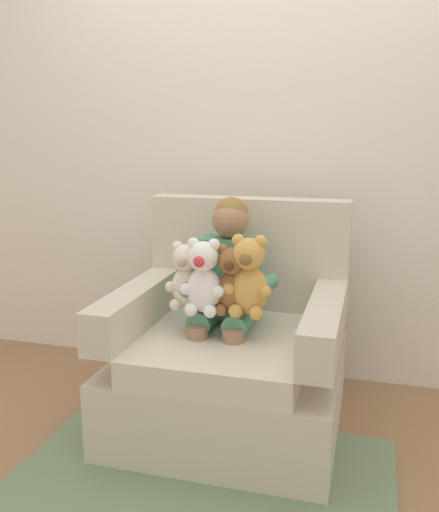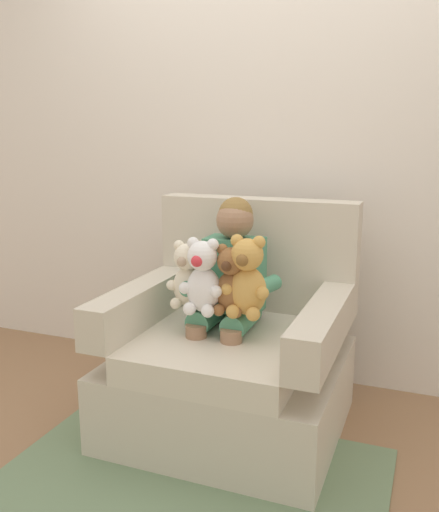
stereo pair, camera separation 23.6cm
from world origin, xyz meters
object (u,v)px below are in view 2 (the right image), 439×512
Objects in this scene: seated_child at (230,280)px; plush_cream at (188,277)px; plush_white at (203,278)px; armchair at (233,358)px; plush_brown at (231,282)px; plush_honey at (247,279)px.

seated_child reaches higher than plush_cream.
seated_child is 2.52× the size of plush_white.
seated_child reaches higher than armchair.
plush_cream is at bearing -150.05° from armchair.
armchair reaches higher than plush_white.
armchair reaches higher than plush_brown.
plush_white is at bearing -115.22° from seated_child.
plush_white is at bearing -16.61° from plush_cream.
plush_cream is at bearing 157.37° from plush_white.
armchair is 2.94× the size of plush_honey.
plush_brown is (-0.07, 0.00, -0.02)m from plush_honey.
armchair is at bearing 117.58° from plush_brown.
seated_child reaches higher than plush_honey.
plush_honey reaches higher than plush_cream.
plush_white is (-0.19, -0.03, -0.01)m from plush_honey.
plush_white is at bearing -179.16° from plush_honey.
plush_brown is (0.03, -0.12, 0.39)m from armchair.
armchair is 0.44m from plush_cream.
plush_cream is (-0.18, -0.10, 0.39)m from armchair.
plush_brown is 0.92× the size of plush_white.
seated_child is at bearing 52.56° from plush_cream.
plush_white reaches higher than plush_cream.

